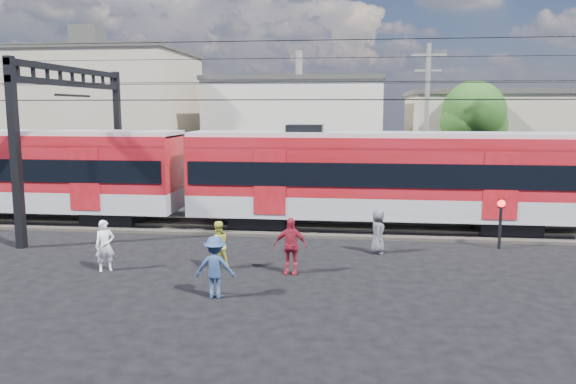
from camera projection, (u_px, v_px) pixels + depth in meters
name	position (u px, v px, depth m)	size (l,w,h in m)	color
ground	(273.00, 287.00, 16.30)	(120.00, 120.00, 0.00)	black
track_bed	(300.00, 228.00, 24.15)	(70.00, 3.40, 0.12)	#2D2823
rail_near	(299.00, 229.00, 23.40)	(70.00, 0.12, 0.12)	#59544C
rail_far	(302.00, 221.00, 24.87)	(70.00, 0.12, 0.12)	#59544C
commuter_train	(386.00, 175.00, 23.38)	(50.30, 3.08, 4.17)	black
catenary	(103.00, 109.00, 24.42)	(70.00, 9.30, 7.52)	black
building_west	(92.00, 115.00, 41.19)	(14.28, 10.20, 9.30)	tan
building_midwest	(299.00, 128.00, 42.51)	(12.24, 12.24, 7.30)	beige
building_mideast	(531.00, 138.00, 37.74)	(16.32, 10.20, 6.30)	tan
utility_pole_mid	(426.00, 120.00, 29.65)	(1.80, 0.24, 8.50)	slate
tree_near	(476.00, 117.00, 32.29)	(3.82, 3.64, 6.72)	#382619
pedestrian_a	(105.00, 246.00, 17.86)	(0.60, 0.39, 1.64)	white
pedestrian_b	(218.00, 245.00, 18.14)	(0.76, 0.59, 1.55)	#D0CE41
pedestrian_c	(215.00, 267.00, 15.30)	(1.11, 0.64, 1.72)	navy
pedestrian_d	(290.00, 246.00, 17.51)	(1.05, 0.44, 1.79)	maroon
pedestrian_e	(378.00, 232.00, 20.03)	(0.77, 0.50, 1.57)	#49494E
crossing_signal	(501.00, 214.00, 20.57)	(0.27, 0.27, 1.88)	black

